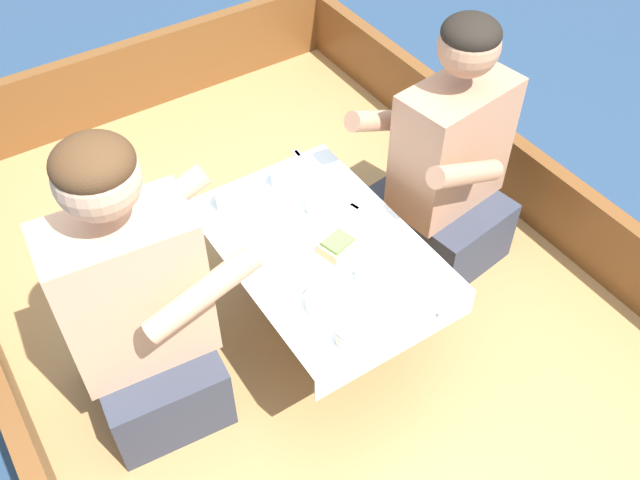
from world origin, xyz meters
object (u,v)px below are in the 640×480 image
object	(u,v)px
coffee_cup_port	(228,200)
tin_can	(347,336)
person_starboard	(447,170)
coffee_cup_starboard	(283,178)
person_port	(139,311)
sandwich	(338,246)

from	to	relation	value
coffee_cup_port	tin_can	distance (m)	0.66
person_starboard	coffee_cup_starboard	bearing A→B (deg)	-31.46
person_port	coffee_cup_starboard	world-z (taller)	person_port
person_port	person_starboard	bearing A→B (deg)	6.44
person_starboard	sandwich	distance (m)	0.58
person_starboard	coffee_cup_port	distance (m)	0.78
person_starboard	coffee_cup_port	world-z (taller)	person_starboard
tin_can	person_port	bearing A→B (deg)	137.70
sandwich	tin_can	xyz separation A→B (m)	(-0.16, -0.29, -0.00)
person_starboard	sandwich	bearing A→B (deg)	5.45
tin_can	coffee_cup_port	bearing A→B (deg)	91.62
person_starboard	tin_can	xyz separation A→B (m)	(-0.72, -0.42, 0.05)
coffee_cup_starboard	tin_can	world-z (taller)	tin_can
person_starboard	coffee_cup_port	xyz separation A→B (m)	(-0.74, 0.23, 0.05)
person_port	sandwich	xyz separation A→B (m)	(0.61, -0.11, 0.02)
coffee_cup_starboard	coffee_cup_port	bearing A→B (deg)	179.51
person_port	tin_can	world-z (taller)	person_port
person_starboard	coffee_cup_port	bearing A→B (deg)	-25.48
person_port	coffee_cup_port	size ratio (longest dim) A/B	9.85
person_port	sandwich	world-z (taller)	person_port
coffee_cup_port	tin_can	xyz separation A→B (m)	(0.02, -0.66, -0.00)
sandwich	coffee_cup_starboard	size ratio (longest dim) A/B	1.19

